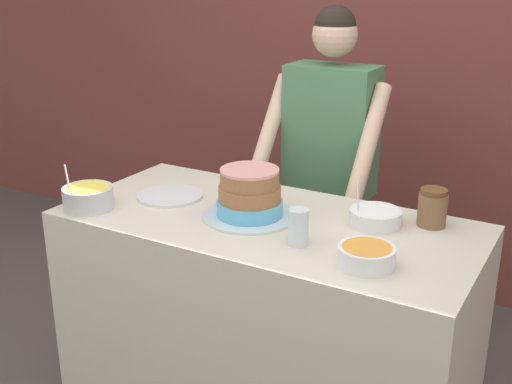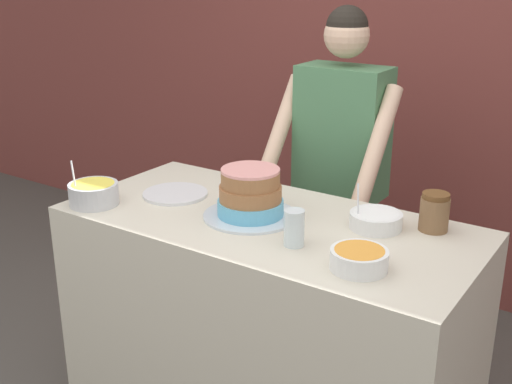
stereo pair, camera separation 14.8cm
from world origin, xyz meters
TOP-DOWN VIEW (x-y plane):
  - wall_back at (0.00, 1.94)m, footprint 10.00×0.05m
  - counter at (0.00, 0.36)m, footprint 1.53×0.72m
  - person_baker at (-0.08, 1.10)m, footprint 0.55×0.47m
  - cake at (-0.06, 0.35)m, footprint 0.35×0.35m
  - frosting_bowl_yellow at (-0.64, 0.12)m, footprint 0.19×0.19m
  - frosting_bowl_white at (0.36, 0.51)m, footprint 0.18×0.18m
  - frosting_bowl_orange at (0.45, 0.18)m, footprint 0.18×0.18m
  - drinking_glass at (0.20, 0.22)m, footprint 0.07×0.07m
  - ceramic_plate at (-0.45, 0.37)m, footprint 0.26×0.26m
  - stoneware_jar at (0.53, 0.60)m, footprint 0.10×0.10m

SIDE VIEW (x-z plane):
  - counter at x=0.00m, z-range 0.00..0.94m
  - ceramic_plate at x=-0.45m, z-range 0.94..0.95m
  - frosting_bowl_white at x=0.36m, z-range 0.89..1.05m
  - frosting_bowl_orange at x=0.45m, z-range 0.94..1.01m
  - frosting_bowl_yellow at x=-0.64m, z-range 0.90..1.07m
  - person_baker at x=-0.08m, z-range 0.17..1.82m
  - drinking_glass at x=0.20m, z-range 0.94..1.06m
  - stoneware_jar at x=0.53m, z-range 0.94..1.07m
  - cake at x=-0.06m, z-range 0.93..1.11m
  - wall_back at x=0.00m, z-range 0.00..2.60m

